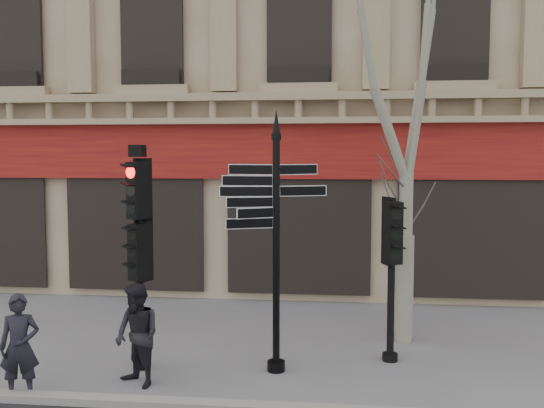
% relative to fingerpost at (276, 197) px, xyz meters
% --- Properties ---
extents(ground, '(80.00, 80.00, 0.00)m').
position_rel_fingerpost_xyz_m(ground, '(0.04, -0.21, -2.84)').
color(ground, slate).
rests_on(ground, ground).
extents(fingerpost, '(2.09, 2.09, 4.22)m').
position_rel_fingerpost_xyz_m(fingerpost, '(0.00, 0.00, 0.00)').
color(fingerpost, black).
rests_on(fingerpost, ground).
extents(traffic_signal_main, '(0.49, 0.43, 3.67)m').
position_rel_fingerpost_xyz_m(traffic_signal_main, '(-2.22, -0.14, -0.52)').
color(traffic_signal_main, black).
rests_on(traffic_signal_main, ground).
extents(traffic_signal_secondary, '(0.55, 0.47, 2.74)m').
position_rel_fingerpost_xyz_m(traffic_signal_secondary, '(1.88, 0.70, -0.93)').
color(traffic_signal_secondary, black).
rests_on(traffic_signal_secondary, ground).
extents(plane_tree, '(2.93, 2.93, 7.78)m').
position_rel_fingerpost_xyz_m(plane_tree, '(2.23, 1.85, 2.62)').
color(plane_tree, gray).
rests_on(plane_tree, ground).
extents(pedestrian_a, '(0.64, 0.51, 1.52)m').
position_rel_fingerpost_xyz_m(pedestrian_a, '(-3.55, -1.51, -2.08)').
color(pedestrian_a, black).
rests_on(pedestrian_a, ground).
extents(pedestrian_b, '(0.97, 0.93, 1.57)m').
position_rel_fingerpost_xyz_m(pedestrian_b, '(-2.03, -0.86, -2.05)').
color(pedestrian_b, black).
rests_on(pedestrian_b, ground).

